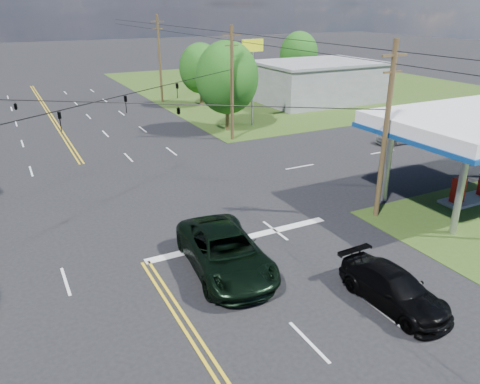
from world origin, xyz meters
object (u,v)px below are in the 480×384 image
tree_right_b (201,68)px  pole_se (386,130)px  pickup_dkgreen (225,252)px  tree_right_a (227,78)px  tree_far_r (299,54)px  pole_ne (232,83)px  pole_right_far (160,58)px  suv_black (394,288)px  retail_ne (317,83)px

tree_right_b → pole_se: bearing=-96.1°
pole_se → pickup_dkgreen: 10.85m
tree_right_a → tree_far_r: size_ratio=1.07×
pole_ne → pole_right_far: size_ratio=0.95×
tree_far_r → suv_black: (-26.25, -45.63, -3.83)m
tree_right_a → pickup_dkgreen: tree_right_a is taller
tree_right_a → suv_black: bearing=-102.7°
retail_ne → tree_right_a: (-16.00, -8.00, 2.67)m
pole_ne → suv_black: pole_ne is taller
suv_black → pole_se: bearing=49.6°
tree_right_b → suv_black: 40.73m
tree_right_a → tree_far_r: 26.91m
tree_right_b → pole_ne: bearing=-103.1°
pole_right_far → tree_far_r: pole_right_far is taller
pole_se → suv_black: (-5.25, -6.63, -4.20)m
pole_se → tree_right_a: bearing=87.3°
retail_ne → tree_far_r: 11.02m
pole_ne → tree_right_b: 15.42m
pole_ne → tree_far_r: 29.70m
suv_black → tree_far_r: bearing=58.1°
pole_se → tree_right_a: (1.00, 21.00, -0.05)m
pole_se → pole_right_far: size_ratio=0.95×
pickup_dkgreen → tree_right_a: bearing=70.1°
retail_ne → pole_se: size_ratio=1.47×
retail_ne → tree_right_a: bearing=-153.4°
retail_ne → pole_right_far: 19.02m
retail_ne → pole_se: bearing=-120.4°
pole_ne → tree_far_r: size_ratio=1.25×
pole_se → pickup_dkgreen: size_ratio=1.43×
tree_far_r → retail_ne: bearing=-111.8°
pole_right_far → tree_far_r: 21.10m
retail_ne → suv_black: (-22.25, -35.63, -1.49)m
pole_se → pickup_dkgreen: pole_se is taller
tree_right_b → tree_far_r: (17.50, 6.00, 0.33)m
retail_ne → tree_right_a: size_ratio=1.71×
retail_ne → pole_right_far: pole_right_far is taller
pickup_dkgreen → tree_right_b: bearing=74.8°
pole_se → tree_right_a: size_ratio=1.16×
tree_far_r → pickup_dkgreen: bearing=-127.6°
pole_ne → suv_black: size_ratio=1.94×
retail_ne → pole_se: (-17.00, -29.00, 2.72)m
tree_right_b → suv_black: tree_right_b is taller
pole_right_far → tree_right_b: (3.50, -4.00, -0.95)m
pickup_dkgreen → pole_se: bearing=13.7°
tree_right_b → tree_right_a: bearing=-101.8°
tree_right_a → pickup_dkgreen: size_ratio=1.23×
pole_se → pickup_dkgreen: bearing=-172.6°
tree_right_b → pickup_dkgreen: size_ratio=1.07×
pole_right_far → suv_black: pole_right_far is taller
pole_right_far → tree_right_a: pole_right_far is taller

